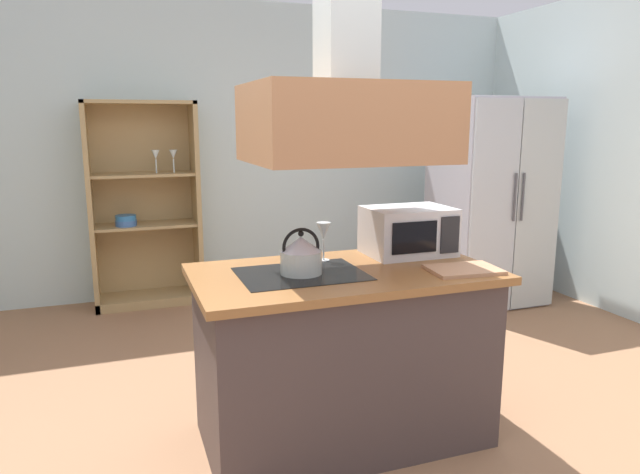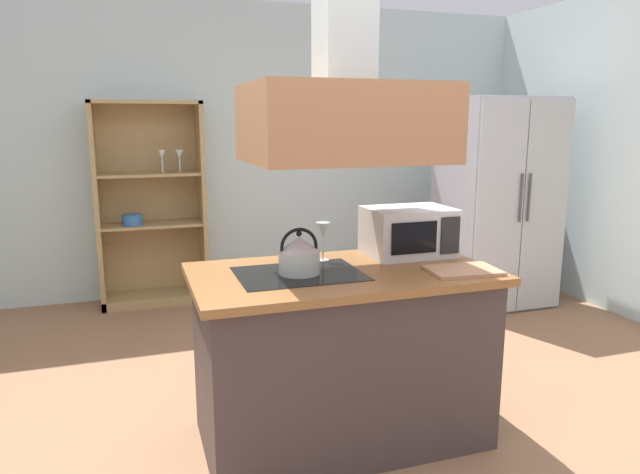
{
  "view_description": "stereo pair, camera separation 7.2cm",
  "coord_description": "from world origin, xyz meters",
  "px_view_note": "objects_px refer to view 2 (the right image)",
  "views": [
    {
      "loc": [
        -1.02,
        -2.49,
        1.63
      ],
      "look_at": [
        0.02,
        0.41,
        1.0
      ],
      "focal_mm": 32.27,
      "sensor_mm": 36.0,
      "label": 1
    },
    {
      "loc": [
        -0.96,
        -2.51,
        1.63
      ],
      "look_at": [
        0.02,
        0.41,
        1.0
      ],
      "focal_mm": 32.27,
      "sensor_mm": 36.0,
      "label": 2
    }
  ],
  "objects_px": {
    "cutting_board": "(463,270)",
    "microwave": "(409,231)",
    "kettle": "(299,255)",
    "dish_cabinet": "(151,215)",
    "wine_glass_on_counter": "(323,233)",
    "refrigerator": "(496,202)"
  },
  "relations": [
    {
      "from": "refrigerator",
      "to": "microwave",
      "type": "bearing_deg",
      "value": -137.19
    },
    {
      "from": "kettle",
      "to": "cutting_board",
      "type": "distance_m",
      "value": 0.8
    },
    {
      "from": "kettle",
      "to": "refrigerator",
      "type": "bearing_deg",
      "value": 36.55
    },
    {
      "from": "dish_cabinet",
      "to": "microwave",
      "type": "bearing_deg",
      "value": -63.29
    },
    {
      "from": "refrigerator",
      "to": "microwave",
      "type": "xyz_separation_m",
      "value": [
        -1.65,
        -1.53,
        0.12
      ]
    },
    {
      "from": "microwave",
      "to": "wine_glass_on_counter",
      "type": "relative_size",
      "value": 2.23
    },
    {
      "from": "refrigerator",
      "to": "cutting_board",
      "type": "relative_size",
      "value": 5.36
    },
    {
      "from": "refrigerator",
      "to": "wine_glass_on_counter",
      "type": "height_order",
      "value": "refrigerator"
    },
    {
      "from": "refrigerator",
      "to": "kettle",
      "type": "bearing_deg",
      "value": -143.45
    },
    {
      "from": "dish_cabinet",
      "to": "wine_glass_on_counter",
      "type": "height_order",
      "value": "dish_cabinet"
    },
    {
      "from": "cutting_board",
      "to": "microwave",
      "type": "relative_size",
      "value": 0.74
    },
    {
      "from": "dish_cabinet",
      "to": "kettle",
      "type": "distance_m",
      "value": 2.78
    },
    {
      "from": "cutting_board",
      "to": "dish_cabinet",
      "type": "bearing_deg",
      "value": 114.55
    },
    {
      "from": "kettle",
      "to": "dish_cabinet",
      "type": "bearing_deg",
      "value": 101.99
    },
    {
      "from": "microwave",
      "to": "wine_glass_on_counter",
      "type": "height_order",
      "value": "microwave"
    },
    {
      "from": "dish_cabinet",
      "to": "microwave",
      "type": "height_order",
      "value": "dish_cabinet"
    },
    {
      "from": "dish_cabinet",
      "to": "kettle",
      "type": "bearing_deg",
      "value": -78.01
    },
    {
      "from": "refrigerator",
      "to": "cutting_board",
      "type": "xyz_separation_m",
      "value": [
        -1.57,
        -1.96,
        -0.0
      ]
    },
    {
      "from": "microwave",
      "to": "refrigerator",
      "type": "bearing_deg",
      "value": 42.81
    },
    {
      "from": "wine_glass_on_counter",
      "to": "refrigerator",
      "type": "bearing_deg",
      "value": 35.33
    },
    {
      "from": "dish_cabinet",
      "to": "cutting_board",
      "type": "relative_size",
      "value": 5.27
    },
    {
      "from": "refrigerator",
      "to": "kettle",
      "type": "distance_m",
      "value": 2.91
    }
  ]
}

